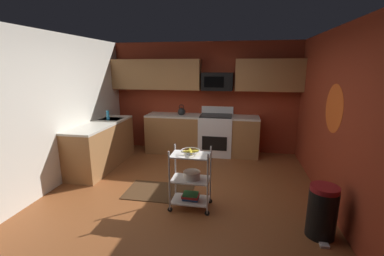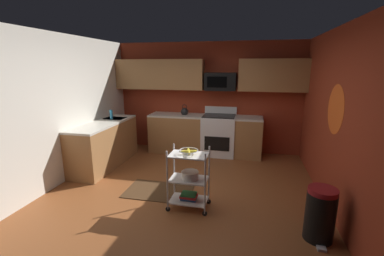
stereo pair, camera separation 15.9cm
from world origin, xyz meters
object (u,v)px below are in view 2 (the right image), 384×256
object	(u,v)px
oven_range	(219,135)
dish_soap_bottle	(111,115)
book_stack	(189,196)
kettle	(185,112)
trash_can	(320,214)
fruit_bowl	(189,151)
mixing_bowl_large	(190,175)
microwave	(221,82)
rolling_cart	(189,179)

from	to	relation	value
oven_range	dish_soap_bottle	distance (m)	2.47
book_stack	kettle	distance (m)	2.71
trash_can	fruit_bowl	bearing A→B (deg)	168.17
mixing_bowl_large	kettle	world-z (taller)	kettle
microwave	mixing_bowl_large	world-z (taller)	microwave
book_stack	dish_soap_bottle	size ratio (longest dim) A/B	1.25
oven_range	dish_soap_bottle	xyz separation A→B (m)	(-2.25, -0.86, 0.54)
oven_range	dish_soap_bottle	size ratio (longest dim) A/B	5.50
rolling_cart	kettle	world-z (taller)	kettle
microwave	fruit_bowl	xyz separation A→B (m)	(-0.13, -2.60, -0.82)
oven_range	fruit_bowl	xyz separation A→B (m)	(-0.13, -2.50, 0.40)
rolling_cart	dish_soap_bottle	xyz separation A→B (m)	(-2.12, 1.64, 0.57)
microwave	fruit_bowl	bearing A→B (deg)	-92.85
fruit_bowl	microwave	bearing A→B (deg)	87.15
rolling_cart	trash_can	bearing A→B (deg)	-11.83
microwave	trash_can	world-z (taller)	microwave
microwave	kettle	world-z (taller)	microwave
dish_soap_bottle	kettle	bearing A→B (deg)	31.06
kettle	rolling_cart	bearing A→B (deg)	-74.48
dish_soap_bottle	rolling_cart	bearing A→B (deg)	-37.68
oven_range	rolling_cart	xyz separation A→B (m)	(-0.13, -2.50, -0.03)
fruit_bowl	dish_soap_bottle	xyz separation A→B (m)	(-2.12, 1.64, 0.14)
oven_range	microwave	world-z (taller)	microwave
mixing_bowl_large	trash_can	size ratio (longest dim) A/B	0.38
mixing_bowl_large	book_stack	xyz separation A→B (m)	(-0.02, 0.00, -0.34)
oven_range	rolling_cart	distance (m)	2.50
book_stack	rolling_cart	bearing A→B (deg)	-53.13
rolling_cart	book_stack	size ratio (longest dim) A/B	3.65
rolling_cart	kettle	xyz separation A→B (m)	(-0.69, 2.49, 0.54)
rolling_cart	fruit_bowl	world-z (taller)	rolling_cart
oven_range	rolling_cart	world-z (taller)	oven_range
microwave	dish_soap_bottle	xyz separation A→B (m)	(-2.25, -0.97, -0.68)
rolling_cart	fruit_bowl	size ratio (longest dim) A/B	3.36
kettle	trash_can	bearing A→B (deg)	-50.06
mixing_bowl_large	oven_range	bearing A→B (deg)	87.46
book_stack	dish_soap_bottle	distance (m)	2.80
fruit_bowl	trash_can	world-z (taller)	fruit_bowl
fruit_bowl	dish_soap_bottle	distance (m)	2.68
oven_range	trash_can	bearing A→B (deg)	-61.28
mixing_bowl_large	trash_can	xyz separation A→B (m)	(1.67, -0.35, -0.19)
kettle	trash_can	size ratio (longest dim) A/B	0.40
fruit_bowl	book_stack	world-z (taller)	fruit_bowl
mixing_bowl_large	trash_can	distance (m)	1.72
microwave	book_stack	world-z (taller)	microwave
microwave	rolling_cart	world-z (taller)	microwave
fruit_bowl	kettle	size ratio (longest dim) A/B	1.03
kettle	trash_can	world-z (taller)	kettle
rolling_cart	book_stack	distance (m)	0.27
kettle	dish_soap_bottle	xyz separation A→B (m)	(-1.42, -0.86, 0.02)
dish_soap_bottle	trash_can	size ratio (longest dim) A/B	0.30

